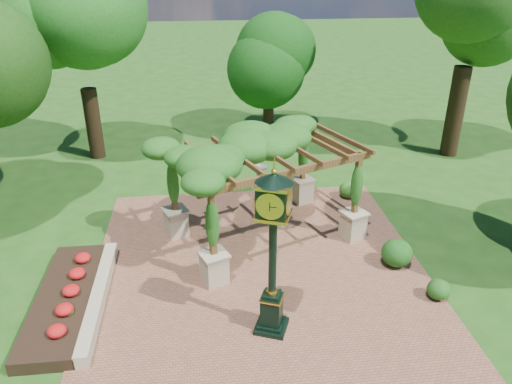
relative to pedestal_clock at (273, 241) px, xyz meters
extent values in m
plane|color=#1E4714|center=(0.01, 1.10, -2.68)|extent=(120.00, 120.00, 0.00)
cube|color=brown|center=(0.01, 2.10, -2.66)|extent=(10.00, 12.00, 0.04)
cube|color=#C6B793|center=(-4.59, 1.60, -2.48)|extent=(0.35, 5.00, 0.40)
cube|color=red|center=(-5.49, 1.60, -2.50)|extent=(1.50, 5.00, 0.36)
cube|color=black|center=(0.00, 0.00, -2.58)|extent=(1.02, 1.02, 0.12)
cube|color=black|center=(0.00, 0.00, -2.05)|extent=(0.64, 0.64, 0.88)
cube|color=gold|center=(0.00, 0.00, -1.66)|extent=(0.71, 0.71, 0.04)
cylinder|color=black|center=(0.00, 0.00, -0.39)|extent=(0.25, 0.25, 2.25)
cube|color=black|center=(0.00, 0.00, 1.08)|extent=(0.89, 0.89, 0.69)
cylinder|color=beige|center=(-0.13, -0.32, 1.08)|extent=(0.56, 0.24, 0.59)
cone|color=black|center=(0.00, 0.00, 1.62)|extent=(1.14, 1.14, 0.24)
sphere|color=gold|center=(0.00, 0.00, 1.77)|extent=(0.14, 0.14, 0.14)
cube|color=#BFAE8E|center=(-1.37, 2.19, -2.18)|extent=(0.87, 0.87, 0.92)
cube|color=brown|center=(-1.37, 2.19, -0.72)|extent=(0.21, 0.21, 1.89)
cube|color=#BFAE8E|center=(3.35, 4.15, -2.18)|extent=(0.87, 0.87, 0.92)
cube|color=brown|center=(3.35, 4.15, -0.72)|extent=(0.21, 0.21, 1.89)
cube|color=#BFAE8E|center=(-2.55, 5.02, -2.18)|extent=(0.87, 0.87, 0.92)
cube|color=brown|center=(-2.55, 5.02, -0.72)|extent=(0.21, 0.21, 1.89)
cube|color=#BFAE8E|center=(2.17, 6.98, -2.18)|extent=(0.87, 0.87, 0.92)
cube|color=brown|center=(2.17, 6.98, -0.72)|extent=(0.21, 0.21, 1.89)
cube|color=brown|center=(0.99, 3.17, 0.31)|extent=(5.53, 2.41, 0.22)
cube|color=brown|center=(-0.19, 6.00, 0.31)|extent=(5.53, 2.41, 0.22)
ellipsoid|color=#205718|center=(0.40, 4.59, 0.58)|extent=(6.89, 5.68, 1.02)
cube|color=#97978F|center=(0.70, 8.17, -2.63)|extent=(0.66, 0.66, 0.11)
cylinder|color=#97978F|center=(0.70, 8.17, -2.14)|extent=(0.34, 0.34, 0.96)
cylinder|color=#97978F|center=(0.70, 8.17, -1.64)|extent=(0.63, 0.63, 0.05)
ellipsoid|color=#1E5117|center=(4.79, 0.69, -2.35)|extent=(0.71, 0.71, 0.58)
ellipsoid|color=#194B15|center=(4.22, 2.40, -2.21)|extent=(1.20, 1.20, 0.85)
ellipsoid|color=#285E1B|center=(4.06, 7.10, -2.31)|extent=(0.98, 0.98, 0.67)
cylinder|color=black|center=(-6.46, 12.70, -1.06)|extent=(0.69, 0.69, 3.25)
ellipsoid|color=#21601B|center=(-6.46, 12.70, 3.13)|extent=(4.51, 4.51, 5.13)
cylinder|color=#372616|center=(2.00, 15.30, -1.56)|extent=(0.55, 0.55, 2.24)
ellipsoid|color=#103C0F|center=(2.00, 15.30, 1.33)|extent=(3.55, 3.55, 3.54)
cylinder|color=#322113|center=(10.12, 11.13, -0.60)|extent=(0.79, 0.79, 4.15)
camera|label=1|loc=(-1.53, -9.90, 6.18)|focal=35.00mm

